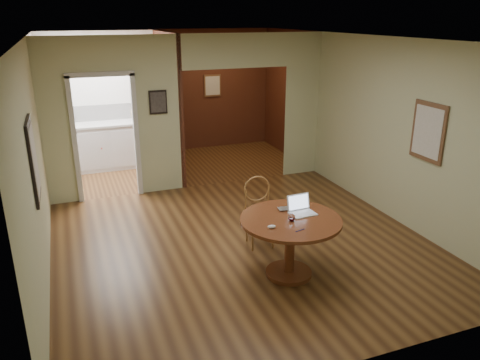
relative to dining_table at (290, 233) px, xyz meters
name	(u,v)px	position (x,y,z in m)	size (l,w,h in m)	color
floor	(244,245)	(-0.23, 0.90, -0.55)	(5.00, 5.00, 0.00)	#442713
room_shell	(159,113)	(-0.70, 4.00, 0.73)	(5.20, 7.50, 5.00)	silver
dining_table	(290,233)	(0.00, 0.00, 0.00)	(1.20, 1.20, 0.75)	maroon
chair	(259,207)	(-0.02, 0.91, -0.03)	(0.44, 0.44, 0.95)	#9D6C38
open_laptop	(301,208)	(0.19, 0.12, 0.25)	(0.31, 0.27, 0.21)	silver
closed_laptop	(291,210)	(0.11, 0.20, 0.21)	(0.30, 0.19, 0.02)	silver
mouse	(272,227)	(-0.32, -0.16, 0.21)	(0.10, 0.05, 0.04)	silver
wine_glass	(292,217)	(-0.02, -0.06, 0.24)	(0.08, 0.08, 0.09)	white
pen	(300,230)	(-0.05, -0.33, 0.20)	(0.01, 0.01, 0.13)	#0C1756
kitchen_cabinet	(108,145)	(-1.58, 5.10, -0.08)	(2.06, 0.60, 0.94)	silver
grocery_bag	(138,113)	(-0.93, 5.10, 0.54)	(0.31, 0.27, 0.31)	beige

